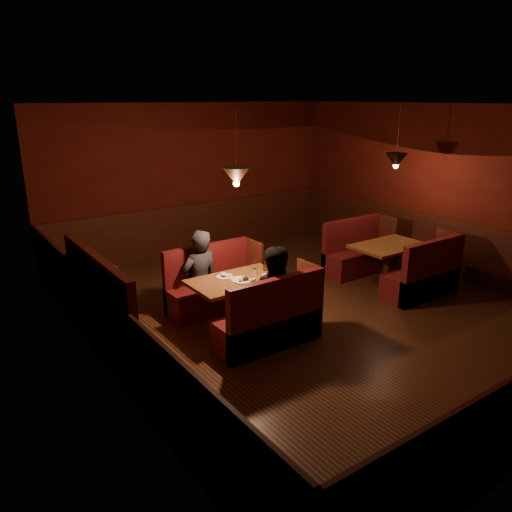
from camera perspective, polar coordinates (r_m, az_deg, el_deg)
room at (r=6.90m, az=4.53°, el=1.31°), size 6.02×7.02×2.92m
main_table at (r=6.71m, az=-2.03°, el=-3.89°), size 1.27×0.77×0.89m
main_bench_far at (r=7.37m, az=-4.96°, el=-3.75°), size 1.40×0.50×0.95m
main_bench_near at (r=6.26m, az=1.75°, el=-7.75°), size 1.40×0.50×0.95m
second_table at (r=8.52m, az=14.87°, el=0.14°), size 1.21×0.77×0.68m
second_bench_far at (r=9.06m, az=11.44°, el=0.09°), size 1.34×0.50×0.95m
second_bench_near at (r=8.19m, az=18.69°, el=-2.43°), size 1.34×0.50×0.95m
diner_a at (r=7.08m, az=-6.50°, el=-0.51°), size 0.61×0.43×1.58m
diner_b at (r=6.21m, az=2.68°, el=-2.98°), size 0.86×0.72×1.60m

